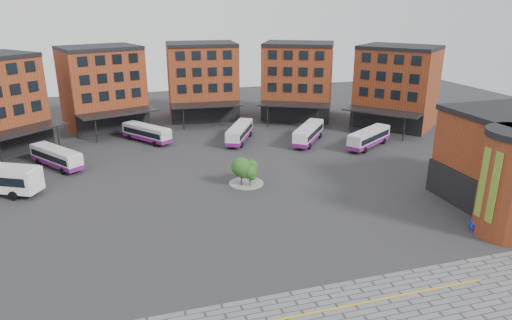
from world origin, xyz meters
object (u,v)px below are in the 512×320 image
object	(u,v)px
bus_f	(369,138)
bus_c	(147,133)
blue_car	(492,226)
bus_e	(309,133)
bus_d	(240,132)
tree_island	(246,170)
bus_b	(56,157)

from	to	relation	value
bus_f	bus_c	bearing A→B (deg)	-144.04
bus_c	blue_car	size ratio (longest dim) A/B	2.30
bus_e	blue_car	bearing A→B (deg)	-42.50
bus_d	blue_car	world-z (taller)	bus_d
bus_e	tree_island	bearing A→B (deg)	-96.16
bus_b	bus_f	world-z (taller)	bus_f
bus_d	tree_island	bearing A→B (deg)	-74.06
blue_car	bus_f	bearing A→B (deg)	22.82
bus_d	blue_car	distance (m)	41.11
bus_b	bus_e	bearing A→B (deg)	-34.30
tree_island	bus_d	size ratio (longest dim) A/B	0.45
bus_b	bus_c	size ratio (longest dim) A/B	1.01
bus_d	bus_e	distance (m)	11.30
bus_e	blue_car	xyz separation A→B (m)	(5.45, -33.99, -0.92)
bus_d	bus_e	world-z (taller)	bus_e
bus_b	bus_f	distance (m)	46.55
bus_b	bus_c	world-z (taller)	bus_b
bus_b	tree_island	bearing A→B (deg)	-66.48
bus_d	blue_car	size ratio (longest dim) A/B	2.48
tree_island	bus_d	world-z (taller)	tree_island
bus_b	bus_e	world-z (taller)	bus_e
bus_b	bus_d	bearing A→B (deg)	-25.80
tree_island	bus_d	distance (m)	19.22
tree_island	bus_f	distance (m)	24.98
bus_e	bus_f	world-z (taller)	bus_e
bus_c	blue_car	world-z (taller)	bus_c
tree_island	bus_e	xyz separation A→B (m)	(14.70, 14.94, -0.44)
tree_island	bus_d	bearing A→B (deg)	77.75
bus_c	bus_d	size ratio (longest dim) A/B	0.93
blue_car	bus_c	bearing A→B (deg)	64.47
tree_island	bus_b	size ratio (longest dim) A/B	0.47
tree_island	blue_car	xyz separation A→B (m)	(20.15, -19.05, -1.37)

